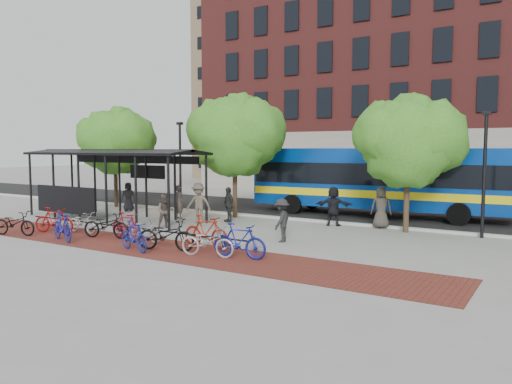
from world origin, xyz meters
The scene contains 33 objects.
ground centered at (0.00, 0.00, 0.00)m, with size 160.00×160.00×0.00m, color #9E9E99.
asphalt_street centered at (0.00, 8.00, 0.01)m, with size 160.00×8.00×0.01m, color black.
curb centered at (0.00, 4.00, 0.06)m, with size 160.00×0.25×0.12m, color #B7B7B2.
brick_strip centered at (-2.00, -5.00, 0.00)m, with size 24.00×3.00×0.01m, color maroon.
bike_rack_rail centered at (-3.30, -4.10, 0.00)m, with size 12.00×0.05×0.95m, color black.
building_tower centered at (-16.00, 40.00, 15.00)m, with size 22.00×22.00×30.00m, color #7A664C.
bus_shelter centered at (-8.13, -0.48, 3.00)m, with size 10.60×3.07×3.60m.
tree_a centered at (-11.91, 3.35, 4.24)m, with size 4.90×4.00×6.18m.
tree_b centered at (-2.90, 3.35, 4.46)m, with size 5.15×4.20×6.47m.
tree_c centered at (6.09, 3.35, 4.05)m, with size 4.66×3.80×5.92m.
lamp_post_left centered at (-7.00, 3.60, 2.75)m, with size 0.35×0.20×5.12m.
lamp_post_right centered at (9.00, 3.60, 2.75)m, with size 0.35×0.20×5.12m.
bus centered at (3.19, 7.77, 2.09)m, with size 13.63×3.77×3.64m.
bike_0 centered at (-7.67, -6.19, 0.52)m, with size 0.69×1.97×1.03m, color black.
bike_1 centered at (-6.86, -4.88, 0.55)m, with size 0.52×1.84×1.10m, color maroon.
bike_2 centered at (-5.80, -4.25, 0.46)m, with size 0.61×1.74×0.92m, color #BBBABD.
bike_3 centered at (-4.89, -5.93, 0.58)m, with size 0.55×1.94×1.16m, color navy.
bike_4 centered at (-3.88, -4.61, 0.53)m, with size 0.71×2.03×1.07m, color black.
bike_5 centered at (-3.09, -4.28, 0.54)m, with size 0.51×1.81×1.09m, color maroon.
bike_6 centered at (-2.05, -4.32, 0.48)m, with size 0.64×1.84×0.97m, color #98989B.
bike_7 centered at (-1.09, -5.81, 0.53)m, with size 0.50×1.76×1.06m, color navy.
bike_8 centered at (-0.18, -5.13, 0.56)m, with size 0.75×2.15×1.13m, color black.
bike_9 centered at (0.74, -4.00, 0.60)m, with size 0.57×2.00×1.20m, color #9E1E0E.
bike_10 centered at (1.70, -5.17, 0.51)m, with size 0.68×1.94×1.02m, color #A9A8AB.
bike_11 centered at (2.75, -4.83, 0.59)m, with size 0.55×1.95×1.17m, color navy.
pedestrian_0 centered at (-9.72, 2.15, 0.84)m, with size 0.82×0.53×1.68m, color black.
pedestrian_1 centered at (-5.15, 1.32, 0.87)m, with size 0.64×0.42×1.75m, color #443A36.
pedestrian_3 centered at (-3.26, 0.57, 0.99)m, with size 1.27×0.73×1.97m, color brown.
pedestrian_4 centered at (-2.33, 1.75, 0.87)m, with size 1.02×0.42×1.74m, color #292929.
pedestrian_5 centered at (2.58, 3.36, 0.93)m, with size 1.73×0.55×1.86m, color black.
pedestrian_6 centered at (4.73, 3.80, 0.96)m, with size 0.94×0.61×1.92m, color #3C3630.
pedestrian_8 centered at (-3.54, -1.50, 0.80)m, with size 0.77×0.60×1.59m, color #51443C.
pedestrian_9 centered at (2.51, -1.50, 0.85)m, with size 1.09×0.63×1.69m, color #242424.
Camera 1 is at (11.86, -18.30, 3.63)m, focal length 35.00 mm.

